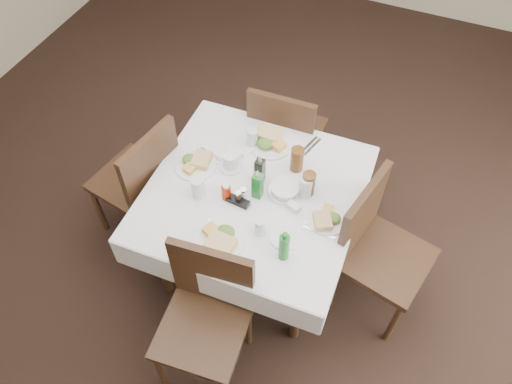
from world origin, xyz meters
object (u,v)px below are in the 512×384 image
coffee_mug (231,161)px  green_bottle (284,247)px  chair_east (374,243)px  water_w (198,188)px  water_e (306,187)px  dining_table (254,199)px  ketchup_bottle (226,192)px  chair_west (142,178)px  oil_cruet_dark (260,170)px  chair_north (285,133)px  oil_cruet_green (258,185)px  bread_basket (285,190)px  water_n (252,138)px  water_s (260,227)px  chair_south (207,309)px

coffee_mug → green_bottle: 0.71m
chair_east → water_w: size_ratio=7.11×
water_e → coffee_mug: 0.50m
dining_table → coffee_mug: 0.27m
ketchup_bottle → chair_west: bearing=175.3°
water_e → oil_cruet_dark: oil_cruet_dark is taller
chair_north → oil_cruet_green: oil_cruet_green is taller
bread_basket → oil_cruet_dark: size_ratio=0.87×
chair_north → water_w: 0.94m
dining_table → oil_cruet_green: (0.03, -0.02, 0.18)m
chair_west → bread_basket: (0.95, 0.11, 0.21)m
dining_table → chair_east: chair_east is taller
chair_east → water_n: bearing=162.0°
oil_cruet_dark → oil_cruet_green: size_ratio=0.95×
dining_table → green_bottle: green_bottle is taller
water_e → water_w: bearing=-156.3°
chair_east → oil_cruet_green: chair_east is taller
chair_west → coffee_mug: chair_west is taller
water_w → oil_cruet_green: 0.35m
chair_east → water_e: chair_east is taller
oil_cruet_green → ketchup_bottle: 0.19m
dining_table → oil_cruet_dark: 0.20m
water_e → green_bottle: bearing=-85.5°
chair_north → coffee_mug: chair_north is taller
water_w → ketchup_bottle: (0.16, 0.05, -0.02)m
coffee_mug → water_s: bearing=-47.0°
water_s → water_w: water_w is taller
chair_north → water_s: (0.21, -0.97, 0.25)m
dining_table → water_n: water_n is taller
water_e → oil_cruet_green: 0.28m
oil_cruet_dark → dining_table: bearing=-90.2°
oil_cruet_dark → water_w: bearing=-138.5°
bread_basket → green_bottle: 0.44m
bread_basket → oil_cruet_dark: bearing=168.5°
oil_cruet_green → ketchup_bottle: (-0.16, -0.09, -0.04)m
chair_north → chair_east: (0.83, -0.66, 0.02)m
dining_table → green_bottle: size_ratio=5.85×
chair_east → water_w: 1.09m
dining_table → ketchup_bottle: ketchup_bottle is taller
water_n → oil_cruet_dark: size_ratio=0.58×
chair_south → green_bottle: bearing=50.5°
bread_basket → oil_cruet_green: bearing=-151.1°
dining_table → chair_west: size_ratio=1.28×
water_s → coffee_mug: bearing=133.0°
chair_west → water_e: size_ratio=6.95×
chair_south → oil_cruet_dark: bearing=92.0°
water_e → dining_table: bearing=-162.7°
ketchup_bottle → oil_cruet_dark: bearing=58.0°
chair_west → water_w: (0.49, -0.10, 0.26)m
oil_cruet_dark → green_bottle: green_bottle is taller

